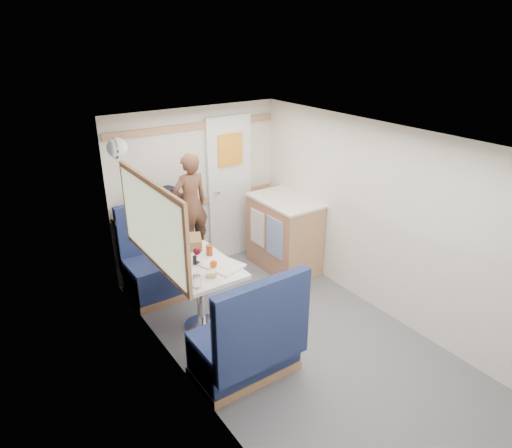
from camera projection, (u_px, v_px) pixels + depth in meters
floor at (314, 356)px, 4.27m from camera, size 4.50×4.50×0.00m
ceiling at (327, 145)px, 3.48m from camera, size 4.50×4.50×0.00m
wall_back at (197, 190)px, 5.58m from camera, size 2.20×0.02×2.00m
wall_left at (206, 302)px, 3.30m from camera, size 0.02×4.50×2.00m
wall_right at (405, 231)px, 4.44m from camera, size 0.02×4.50×2.00m
oak_trim_low at (198, 202)px, 5.62m from camera, size 2.15×0.02×0.08m
oak_trim_high at (194, 126)px, 5.25m from camera, size 2.15×0.02×0.08m
side_window at (152, 224)px, 3.97m from camera, size 0.04×1.30×0.72m
rear_door at (230, 186)px, 5.80m from camera, size 0.62×0.12×1.86m
dinette_table at (199, 278)px, 4.47m from camera, size 0.62×0.92×0.72m
bench_far at (165, 267)px, 5.23m from camera, size 0.90×0.59×1.05m
bench_near at (248, 347)px, 3.91m from camera, size 0.90×0.59×1.05m
ledge at (152, 213)px, 5.19m from camera, size 0.90×0.14×0.04m
dome_light at (117, 148)px, 4.44m from camera, size 0.20×0.20×0.20m
galley_counter at (284, 233)px, 5.68m from camera, size 0.57×0.92×0.92m
person at (191, 204)px, 5.06m from camera, size 0.44×0.30×1.15m
duffel_bag at (157, 201)px, 5.17m from camera, size 0.53×0.38×0.23m
tray at (222, 265)px, 4.37m from camera, size 0.39×0.45×0.02m
orange_fruit at (214, 264)px, 4.31m from camera, size 0.07×0.07×0.07m
cheese_block at (211, 274)px, 4.17m from camera, size 0.11×0.09×0.03m
wine_glass at (197, 252)px, 4.38m from camera, size 0.08×0.08×0.17m
tumbler_left at (197, 282)px, 3.99m from camera, size 0.07×0.07×0.12m
beer_glass at (209, 250)px, 4.57m from camera, size 0.07×0.07×0.11m
pepper_grinder at (195, 260)px, 4.39m from camera, size 0.03×0.03×0.09m
salt_grinder at (196, 258)px, 4.45m from camera, size 0.03×0.03×0.08m
bread_loaf at (194, 242)px, 4.75m from camera, size 0.24×0.30×0.11m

